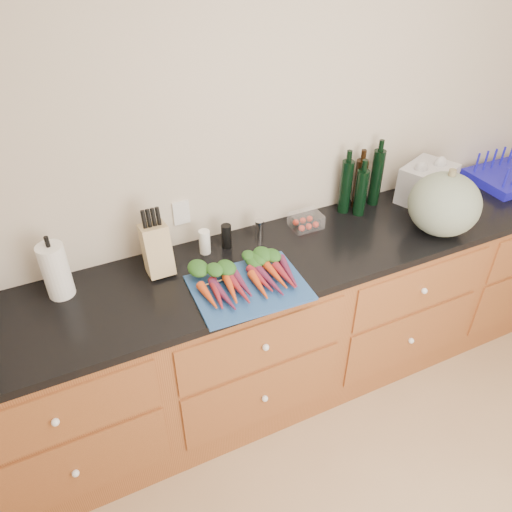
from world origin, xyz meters
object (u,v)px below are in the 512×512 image
squash (444,204)px  knife_block (157,250)px  cutting_board (249,288)px  dish_rack (509,175)px  carrots (245,277)px  paper_towel (56,271)px  tomato_box (306,221)px

squash → knife_block: bearing=167.9°
knife_block → squash: bearing=-12.1°
cutting_board → knife_block: 0.45m
squash → knife_block: squash is taller
cutting_board → dish_rack: size_ratio=1.14×
carrots → squash: bearing=-2.1°
cutting_board → squash: bearing=0.0°
cutting_board → paper_towel: (-0.75, 0.32, 0.12)m
cutting_board → squash: squash is taller
paper_towel → dish_rack: bearing=-1.8°
cutting_board → tomato_box: (0.48, 0.33, 0.03)m
cutting_board → tomato_box: bearing=34.5°
carrots → tomato_box: (0.48, 0.29, -0.00)m
squash → tomato_box: 0.69m
carrots → tomato_box: same height
knife_block → tomato_box: knife_block is taller
cutting_board → squash: 1.09m
carrots → knife_block: knife_block is taller
paper_towel → dish_rack: 2.58m
carrots → dish_rack: 1.84m
paper_towel → knife_block: bearing=-2.7°
knife_block → dish_rack: (2.15, -0.06, -0.08)m
carrots → dish_rack: bearing=6.2°
squash → knife_block: size_ratio=1.51×
paper_towel → carrots: bearing=-20.5°
squash → dish_rack: squash is taller
paper_towel → squash: bearing=-9.9°
dish_rack → tomato_box: bearing=176.2°
carrots → paper_towel: size_ratio=1.64×
knife_block → dish_rack: bearing=-1.6°
paper_towel → tomato_box: size_ratio=1.62×
squash → knife_block: (-1.39, 0.30, -0.04)m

